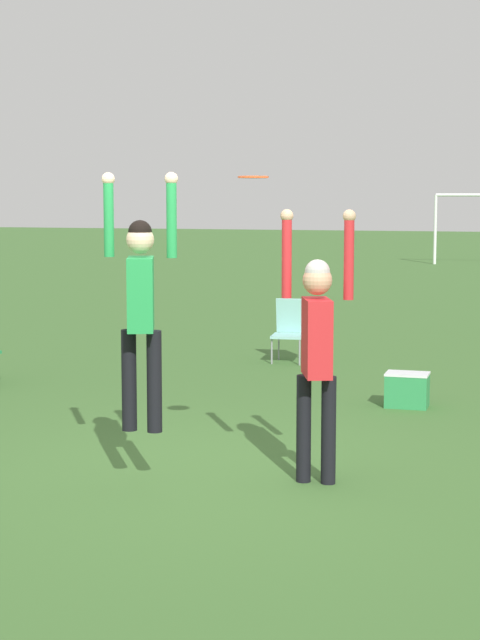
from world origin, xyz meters
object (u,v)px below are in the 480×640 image
object	(u,v)px
person_defending	(317,338)
camping_chair_1	(291,327)
person_jumping	(141,296)
cooler_box	(407,390)
frisbee	(253,177)

from	to	relation	value
person_defending	camping_chair_1	distance (m)	6.35
person_jumping	cooler_box	world-z (taller)	person_jumping
person_defending	frisbee	size ratio (longest dim) A/B	9.02
frisbee	cooler_box	distance (m)	4.20
person_defending	cooler_box	xyz separation A→B (m)	(0.31, 3.32, -0.99)
frisbee	person_defending	bearing A→B (deg)	13.26
person_jumping	person_defending	bearing A→B (deg)	-90.00
person_jumping	person_defending	xyz separation A→B (m)	(1.32, 0.47, -0.35)
person_defending	cooler_box	distance (m)	3.48
person_jumping	frisbee	size ratio (longest dim) A/B	8.38
person_jumping	cooler_box	xyz separation A→B (m)	(1.62, 3.79, -1.34)
person_defending	frisbee	world-z (taller)	frisbee
person_jumping	camping_chair_1	xyz separation A→B (m)	(-0.36, 6.56, -1.04)
person_defending	camping_chair_1	size ratio (longest dim) A/B	2.52
person_defending	frisbee	distance (m)	1.38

